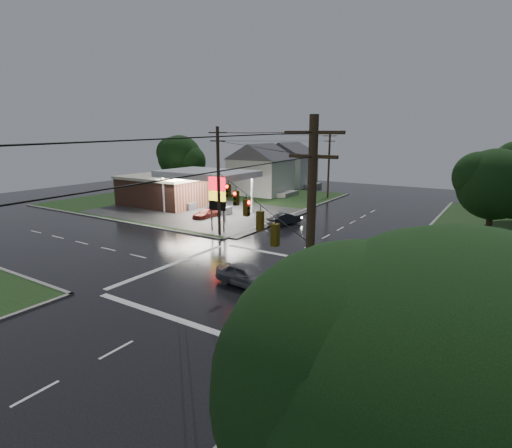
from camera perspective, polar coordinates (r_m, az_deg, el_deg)
The scene contains 15 objects.
ground at distance 28.90m, azimuth -1.83°, elevation -8.17°, with size 120.00×120.00×0.00m, color black.
grass_nw at distance 64.32m, azimuth -7.84°, elevation 3.53°, with size 36.00×36.00×0.08m, color black.
gas_station at distance 59.13m, azimuth -11.64°, elevation 5.03°, with size 26.20×18.00×5.60m.
pylon_sign at distance 42.14m, azimuth -5.57°, elevation 4.14°, with size 2.00×0.35×6.00m.
utility_pole_nw at distance 40.52m, azimuth -5.38°, elevation 6.24°, with size 2.20×0.32×11.00m.
utility_pole_se at distance 14.72m, azimuth 7.66°, elevation -5.72°, with size 2.20×0.32×11.00m.
utility_pole_n at distance 65.29m, azimuth 10.36°, elevation 8.38°, with size 2.20×0.32×10.50m.
traffic_signals at distance 27.22m, azimuth -1.92°, elevation 4.64°, with size 26.87×26.87×1.47m.
house_near at distance 68.83m, azimuth 0.75°, elevation 7.93°, with size 11.05×8.48×8.60m.
house_far at distance 79.69m, azimuth 4.76°, elevation 8.56°, with size 11.05×8.48×8.60m.
tree_nw_behind at distance 71.82m, azimuth -10.73°, elevation 9.33°, with size 8.93×7.60×10.00m.
tree_ne_near at distance 44.46m, azimuth 31.07°, elevation 4.83°, with size 7.99×6.80×8.98m.
car_north at distance 46.15m, azimuth 4.01°, elevation 0.77°, with size 1.50×4.30×1.42m, color #212429.
car_crossing at distance 27.84m, azimuth -1.45°, elevation -7.29°, with size 1.84×4.57×1.56m, color slate.
car_pump at distance 49.98m, azimuth -7.10°, elevation 1.50°, with size 1.64×4.02×1.17m, color maroon.
Camera 1 is at (15.32, -22.19, 10.39)m, focal length 28.00 mm.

